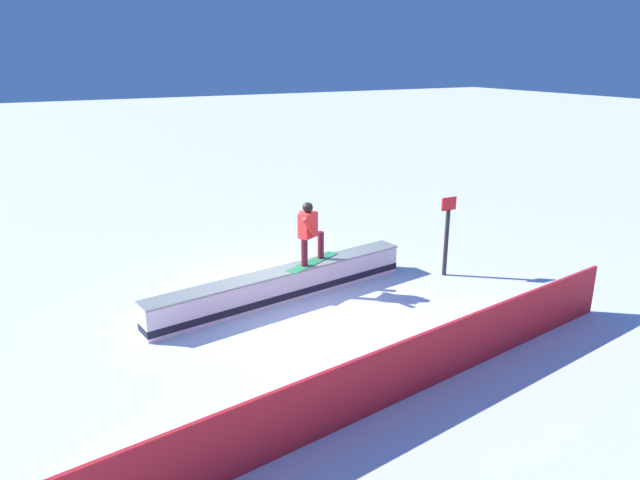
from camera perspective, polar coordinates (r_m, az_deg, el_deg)
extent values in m
plane|color=white|center=(12.36, -3.65, -5.83)|extent=(120.00, 120.00, 0.00)
cube|color=white|center=(12.24, -3.68, -4.50)|extent=(6.11, 1.36, 0.62)
cube|color=black|center=(12.30, -3.66, -5.17)|extent=(6.12, 1.37, 0.15)
cube|color=gray|center=(12.12, -3.71, -3.06)|extent=(6.12, 1.42, 0.04)
cube|color=#309457|center=(12.51, -0.72, -2.20)|extent=(1.52, 0.93, 0.01)
cylinder|color=maroon|center=(12.19, -1.55, -1.21)|extent=(0.19, 0.19, 0.61)
cylinder|color=maroon|center=(12.64, 0.07, -0.50)|extent=(0.19, 0.19, 0.61)
cube|color=red|center=(12.11, -1.21, 1.50)|extent=(0.46, 0.39, 0.54)
sphere|color=black|center=(12.01, -1.22, 3.24)|extent=(0.22, 0.22, 0.22)
cylinder|color=red|center=(11.87, -1.10, 1.30)|extent=(0.41, 0.26, 0.49)
cylinder|color=red|center=(12.27, -1.55, 1.86)|extent=(0.33, 0.23, 0.53)
cube|color=red|center=(8.85, 8.10, -12.70)|extent=(10.43, 1.58, 0.99)
cylinder|color=#262628|center=(13.68, 12.37, -0.30)|extent=(0.10, 0.10, 1.58)
cube|color=red|center=(13.42, 12.63, 3.52)|extent=(0.40, 0.04, 0.30)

